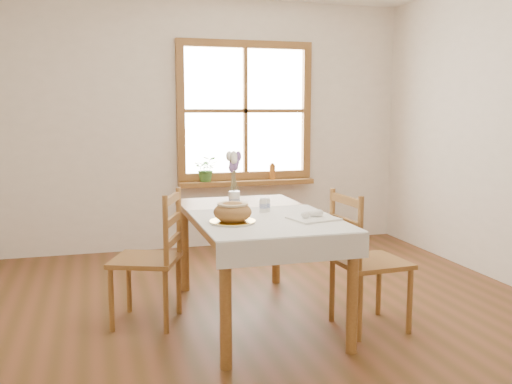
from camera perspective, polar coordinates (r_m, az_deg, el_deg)
ground at (r=3.90m, az=1.25°, el=-13.84°), size 5.00×5.00×0.00m
room_walls at (r=3.62m, az=1.34°, el=12.08°), size 4.60×5.10×2.65m
window at (r=6.12m, az=-1.10°, el=8.11°), size 1.46×0.08×1.46m
window_sill at (r=6.10m, az=-0.92°, el=0.96°), size 1.46×0.20×0.05m
dining_table at (r=3.98m, az=0.00°, el=-3.35°), size 0.90×1.60×0.75m
table_linen at (r=3.67m, az=1.31°, el=-2.89°), size 0.91×0.99×0.01m
chair_left at (r=4.00m, az=-11.00°, el=-6.45°), size 0.58×0.57×0.92m
chair_right at (r=3.91m, az=11.41°, el=-6.67°), size 0.49×0.47×0.94m
bread_plate at (r=3.58m, az=-2.36°, el=-3.00°), size 0.36×0.36×0.02m
bread_loaf at (r=3.57m, az=-2.36°, el=-1.83°), size 0.24×0.24×0.13m
egg_napkin at (r=3.71m, az=5.77°, el=-2.65°), size 0.33×0.30×0.01m
eggs at (r=3.70m, az=5.78°, el=-2.18°), size 0.26×0.24×0.05m
salt_shaker at (r=3.95m, az=0.73°, el=-1.27°), size 0.06×0.06×0.11m
pepper_shaker at (r=3.98m, az=1.07°, el=-1.23°), size 0.06×0.06×0.10m
flower_vase at (r=4.31m, az=-2.18°, el=-0.66°), size 0.09×0.09×0.10m
lavender_bouquet at (r=4.28m, az=-2.19°, el=1.85°), size 0.15×0.15×0.29m
potted_plant at (r=5.99m, az=-4.97°, el=2.03°), size 0.30×0.32×0.21m
amber_bottle at (r=6.17m, az=1.65°, el=2.11°), size 0.07×0.07×0.18m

